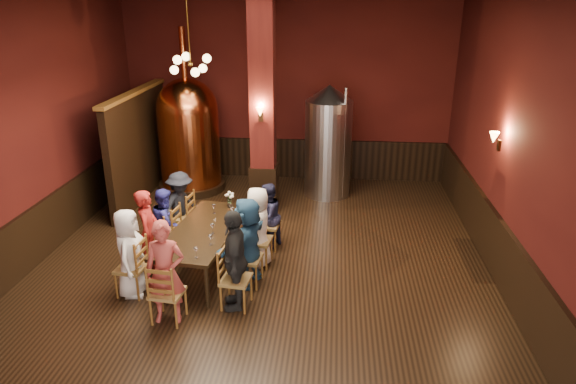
# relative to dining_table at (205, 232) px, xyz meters

# --- Properties ---
(room) EXTENTS (10.00, 10.02, 4.50)m
(room) POSITION_rel_dining_table_xyz_m (0.93, -0.04, 1.56)
(room) COLOR black
(room) RESTS_ON ground
(wainscot_right) EXTENTS (0.08, 9.90, 1.00)m
(wainscot_right) POSITION_rel_dining_table_xyz_m (4.89, -0.04, -0.19)
(wainscot_right) COLOR black
(wainscot_right) RESTS_ON ground
(wainscot_back) EXTENTS (7.90, 0.08, 1.00)m
(wainscot_back) POSITION_rel_dining_table_xyz_m (0.93, 4.92, -0.19)
(wainscot_back) COLOR black
(wainscot_back) RESTS_ON ground
(wainscot_left) EXTENTS (0.08, 9.90, 1.00)m
(wainscot_left) POSITION_rel_dining_table_xyz_m (-3.03, -0.04, -0.19)
(wainscot_left) COLOR black
(wainscot_left) RESTS_ON ground
(column) EXTENTS (0.58, 0.58, 4.50)m
(column) POSITION_rel_dining_table_xyz_m (0.63, 2.76, 1.56)
(column) COLOR #4B1410
(column) RESTS_ON ground
(partition) EXTENTS (0.22, 3.50, 2.40)m
(partition) POSITION_rel_dining_table_xyz_m (-2.27, 3.16, 0.51)
(partition) COLOR black
(partition) RESTS_ON ground
(pendant_cluster) EXTENTS (0.90, 0.90, 1.70)m
(pendant_cluster) POSITION_rel_dining_table_xyz_m (-0.87, 2.86, 2.41)
(pendant_cluster) COLOR #A57226
(pendant_cluster) RESTS_ON room
(sconce_wall) EXTENTS (0.20, 0.20, 0.36)m
(sconce_wall) POSITION_rel_dining_table_xyz_m (4.83, 0.76, 1.51)
(sconce_wall) COLOR black
(sconce_wall) RESTS_ON room
(sconce_column) EXTENTS (0.20, 0.20, 0.36)m
(sconce_column) POSITION_rel_dining_table_xyz_m (0.63, 2.46, 1.51)
(sconce_column) COLOR black
(sconce_column) RESTS_ON column
(dining_table) EXTENTS (1.26, 2.50, 0.75)m
(dining_table) POSITION_rel_dining_table_xyz_m (0.00, 0.00, 0.00)
(dining_table) COLOR black
(dining_table) RESTS_ON ground
(chair_0) EXTENTS (0.51, 0.51, 0.92)m
(chair_0) POSITION_rel_dining_table_xyz_m (-0.96, -0.90, -0.23)
(chair_0) COLOR brown
(chair_0) RESTS_ON ground
(person_0) EXTENTS (0.52, 0.74, 1.43)m
(person_0) POSITION_rel_dining_table_xyz_m (-0.96, -0.90, 0.03)
(person_0) COLOR white
(person_0) RESTS_ON ground
(chair_1) EXTENTS (0.51, 0.51, 0.92)m
(chair_1) POSITION_rel_dining_table_xyz_m (-0.88, -0.23, -0.23)
(chair_1) COLOR brown
(chair_1) RESTS_ON ground
(person_1) EXTENTS (0.42, 0.59, 1.50)m
(person_1) POSITION_rel_dining_table_xyz_m (-0.88, -0.23, 0.06)
(person_1) COLOR maroon
(person_1) RESTS_ON ground
(chair_2) EXTENTS (0.51, 0.51, 0.92)m
(chair_2) POSITION_rel_dining_table_xyz_m (-0.81, 0.42, -0.23)
(chair_2) COLOR brown
(chair_2) RESTS_ON ground
(person_2) EXTENTS (0.43, 0.67, 1.28)m
(person_2) POSITION_rel_dining_table_xyz_m (-0.81, 0.42, -0.05)
(person_2) COLOR navy
(person_2) RESTS_ON ground
(chair_3) EXTENTS (0.51, 0.51, 0.92)m
(chair_3) POSITION_rel_dining_table_xyz_m (-0.73, 1.09, -0.23)
(chair_3) COLOR brown
(chair_3) RESTS_ON ground
(person_3) EXTENTS (0.82, 1.01, 1.36)m
(person_3) POSITION_rel_dining_table_xyz_m (-0.73, 1.09, -0.01)
(person_3) COLOR black
(person_3) RESTS_ON ground
(chair_4) EXTENTS (0.51, 0.51, 0.92)m
(chair_4) POSITION_rel_dining_table_xyz_m (0.73, -1.09, -0.23)
(chair_4) COLOR brown
(chair_4) RESTS_ON ground
(person_4) EXTENTS (0.51, 0.97, 1.58)m
(person_4) POSITION_rel_dining_table_xyz_m (0.73, -1.09, 0.10)
(person_4) COLOR black
(person_4) RESTS_ON ground
(chair_5) EXTENTS (0.51, 0.51, 0.92)m
(chair_5) POSITION_rel_dining_table_xyz_m (0.81, -0.42, -0.23)
(chair_5) COLOR brown
(chair_5) RESTS_ON ground
(person_5) EXTENTS (0.83, 1.46, 1.50)m
(person_5) POSITION_rel_dining_table_xyz_m (0.81, -0.42, 0.06)
(person_5) COLOR #2C5984
(person_5) RESTS_ON ground
(chair_6) EXTENTS (0.51, 0.51, 0.92)m
(chair_6) POSITION_rel_dining_table_xyz_m (0.88, 0.23, -0.23)
(chair_6) COLOR brown
(chair_6) RESTS_ON ground
(person_6) EXTENTS (0.56, 0.76, 1.42)m
(person_6) POSITION_rel_dining_table_xyz_m (0.88, 0.23, 0.02)
(person_6) COLOR white
(person_6) RESTS_ON ground
(chair_7) EXTENTS (0.51, 0.51, 0.92)m
(chair_7) POSITION_rel_dining_table_xyz_m (0.96, 0.90, -0.23)
(chair_7) COLOR brown
(chair_7) RESTS_ON ground
(person_7) EXTENTS (0.55, 0.68, 1.25)m
(person_7) POSITION_rel_dining_table_xyz_m (0.96, 0.90, -0.06)
(person_7) COLOR #1D1E3B
(person_7) RESTS_ON ground
(chair_8) EXTENTS (0.51, 0.51, 0.92)m
(chair_8) POSITION_rel_dining_table_xyz_m (-0.17, -1.54, -0.23)
(chair_8) COLOR brown
(chair_8) RESTS_ON ground
(person_8) EXTENTS (0.60, 0.43, 1.56)m
(person_8) POSITION_rel_dining_table_xyz_m (-0.17, -1.54, 0.09)
(person_8) COLOR #AB3E39
(person_8) RESTS_ON ground
(copper_kettle) EXTENTS (1.60, 1.60, 3.79)m
(copper_kettle) POSITION_rel_dining_table_xyz_m (-1.30, 3.83, 0.69)
(copper_kettle) COLOR black
(copper_kettle) RESTS_ON ground
(steel_vessel) EXTENTS (1.07, 1.07, 2.58)m
(steel_vessel) POSITION_rel_dining_table_xyz_m (1.99, 3.76, 0.60)
(steel_vessel) COLOR #B2B2B7
(steel_vessel) RESTS_ON ground
(rose_vase) EXTENTS (0.18, 0.18, 0.30)m
(rose_vase) POSITION_rel_dining_table_xyz_m (0.24, 0.98, 0.26)
(rose_vase) COLOR white
(rose_vase) RESTS_ON dining_table
(wine_glass_0) EXTENTS (0.07, 0.07, 0.17)m
(wine_glass_0) POSITION_rel_dining_table_xyz_m (0.25, -0.58, 0.15)
(wine_glass_0) COLOR white
(wine_glass_0) RESTS_ON dining_table
(wine_glass_1) EXTENTS (0.07, 0.07, 0.17)m
(wine_glass_1) POSITION_rel_dining_table_xyz_m (0.02, 0.66, 0.15)
(wine_glass_1) COLOR white
(wine_glass_1) RESTS_ON dining_table
(wine_glass_2) EXTENTS (0.07, 0.07, 0.17)m
(wine_glass_2) POSITION_rel_dining_table_xyz_m (0.13, -1.02, 0.15)
(wine_glass_2) COLOR white
(wine_glass_2) RESTS_ON dining_table
(wine_glass_3) EXTENTS (0.07, 0.07, 0.17)m
(wine_glass_3) POSITION_rel_dining_table_xyz_m (0.19, -0.17, 0.15)
(wine_glass_3) COLOR white
(wine_glass_3) RESTS_ON dining_table
(wine_glass_4) EXTENTS (0.07, 0.07, 0.17)m
(wine_glass_4) POSITION_rel_dining_table_xyz_m (0.37, 0.56, 0.15)
(wine_glass_4) COLOR white
(wine_glass_4) RESTS_ON dining_table
(wine_glass_5) EXTENTS (0.07, 0.07, 0.17)m
(wine_glass_5) POSITION_rel_dining_table_xyz_m (0.36, 0.37, 0.15)
(wine_glass_5) COLOR white
(wine_glass_5) RESTS_ON dining_table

